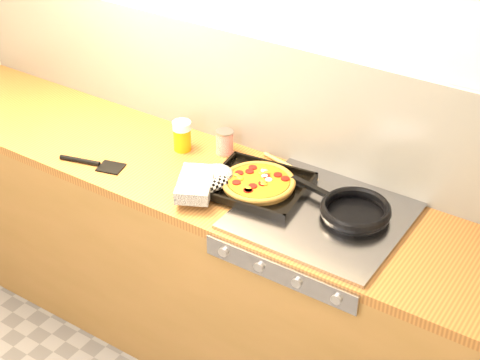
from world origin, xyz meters
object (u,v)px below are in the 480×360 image
Objects in this scene: juice_glass at (182,136)px; frying_pan at (354,211)px; pizza_on_tray at (242,183)px; tomato_can at (225,142)px.

frying_pan is at bearing -3.96° from juice_glass.
pizza_on_tray is 3.77× the size of juice_glass.
pizza_on_tray is 4.68× the size of tomato_can.
pizza_on_tray is at bearing -43.05° from tomato_can.
juice_glass reaches higher than frying_pan.
tomato_can is 0.81× the size of juice_glass.
frying_pan is at bearing 9.41° from pizza_on_tray.
tomato_can is at bearing 168.87° from frying_pan.
tomato_can reaches higher than pizza_on_tray.
pizza_on_tray is at bearing -170.59° from frying_pan.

